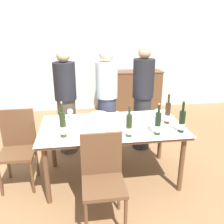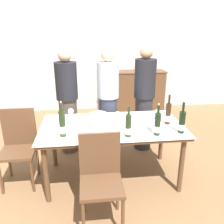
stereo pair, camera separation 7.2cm
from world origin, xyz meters
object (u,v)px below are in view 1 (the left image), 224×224
Objects in this scene: wine_bottle_3 at (63,125)px; person_guest_right at (143,100)px; wine_bottle_0 at (182,122)px; wine_glass_3 at (70,112)px; dining_table at (112,131)px; chair_left_end at (18,143)px; ice_bucket at (99,121)px; wine_glass_1 at (157,112)px; sideboard_cabinet at (131,91)px; wine_bottle_4 at (129,126)px; wine_bottle_2 at (168,113)px; person_host at (66,103)px; wine_glass_0 at (117,115)px; person_guest_left at (107,102)px; wine_glass_2 at (152,121)px; chair_near_front at (103,174)px; wine_bottle_1 at (158,124)px.

person_guest_right is (1.19, 1.04, -0.07)m from wine_bottle_3.
wine_glass_3 is at bearing 153.93° from wine_bottle_0.
chair_left_end is (-1.18, 0.09, -0.14)m from dining_table.
ice_bucket is 0.82m from wine_glass_1.
wine_bottle_4 is (-0.70, -3.03, 0.41)m from sideboard_cabinet.
wine_bottle_3 reaches higher than wine_bottle_2.
wine_bottle_2 is at bearing -33.50° from person_host.
person_guest_left is at bearing 94.63° from wine_glass_0.
wine_glass_2 is 1.10m from wine_glass_3.
ice_bucket is (-1.01, -2.79, 0.39)m from sideboard_cabinet.
wine_glass_0 is 0.87m from person_guest_right.
wine_bottle_3 is (-0.41, -0.15, 0.04)m from ice_bucket.
wine_glass_2 is 1.01× the size of wine_glass_3.
chair_near_front is (-0.02, -0.62, -0.32)m from ice_bucket.
wine_glass_0 is at bearing -20.68° from wine_glass_3.
wine_bottle_0 is at bearing -25.24° from wine_glass_2.
wine_glass_0 is at bearing 37.19° from ice_bucket.
ice_bucket is 0.69m from chair_near_front.
wine_glass_2 is (0.38, -0.26, -0.01)m from wine_glass_0.
wine_bottle_3 is 2.77× the size of wine_glass_0.
wine_bottle_4 is (-0.33, -0.00, -0.00)m from wine_bottle_1.
ice_bucket is 0.60× the size of wine_bottle_4.
chair_left_end is at bearing 175.65° from dining_table.
wine_bottle_4 reaches higher than chair_near_front.
wine_glass_1 is 1.41m from person_host.
chair_left_end is (-0.60, 0.33, -0.35)m from wine_bottle_3.
wine_bottle_2 reaches higher than ice_bucket.
person_guest_left is 0.58m from person_guest_right.
person_guest_left is at bearing 76.94° from ice_bucket.
dining_table is 12.15× the size of wine_glass_1.
person_guest_left reaches higher than ice_bucket.
wine_bottle_2 is 0.83m from person_guest_right.
person_guest_right is at bearing 83.46° from wine_bottle_1.
wine_bottle_0 reaches higher than dining_table.
wine_glass_0 is at bearing 0.51° from chair_left_end.
ice_bucket is at bearing -50.53° from wine_glass_3.
wine_bottle_0 reaches higher than chair_left_end.
wine_bottle_0 is 2.61× the size of wine_glass_0.
wine_bottle_0 reaches higher than ice_bucket.
chair_near_front is 0.58× the size of person_host.
wine_bottle_1 is at bearing -33.49° from wine_glass_3.
chair_left_end is at bearing 140.97° from chair_near_front.
wine_bottle_2 is 0.41× the size of chair_left_end.
wine_bottle_1 is 0.59m from wine_glass_0.
wine_bottle_2 is 0.97× the size of wine_bottle_3.
wine_bottle_4 is (0.14, -0.34, 0.20)m from dining_table.
sideboard_cabinet is at bearing 73.08° from chair_near_front.
wine_bottle_1 is 0.18m from wine_glass_2.
wine_bottle_2 is at bearing 9.46° from wine_bottle_3.
sideboard_cabinet is at bearing 52.28° from person_host.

